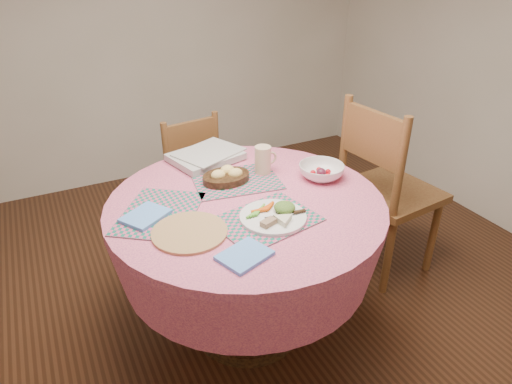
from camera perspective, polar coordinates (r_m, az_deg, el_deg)
ground at (r=2.48m, az=-1.07°, el=-16.26°), size 4.00×4.00×0.00m
dining_table at (r=2.13m, az=-1.21°, el=-5.60°), size 1.24×1.24×0.75m
chair_right at (r=2.66m, az=15.79°, el=0.59°), size 0.51×0.53×1.05m
chair_back at (r=2.95m, az=-8.85°, el=2.20°), size 0.46×0.44×0.88m
placemat_front at (r=1.88m, az=1.26°, el=-3.52°), size 0.45×0.37×0.01m
placemat_left at (r=1.97m, az=-11.96°, el=-2.59°), size 0.48×0.50×0.01m
placemat_back at (r=2.19m, az=-2.45°, el=1.42°), size 0.44×0.36×0.01m
wicker_trivet at (r=1.82m, az=-8.30°, el=-5.00°), size 0.30×0.30×0.01m
napkin_near at (r=1.67m, az=-1.44°, el=-7.94°), size 0.22×0.19×0.01m
napkin_far at (r=1.94m, az=-13.65°, el=-2.91°), size 0.23×0.21×0.01m
dinner_plate at (r=1.88m, az=2.41°, el=-2.94°), size 0.28×0.28×0.05m
bread_bowl at (r=2.17m, az=-3.73°, el=2.03°), size 0.23×0.23×0.08m
latte_mug at (r=2.23m, az=0.92°, el=4.07°), size 0.12×0.08×0.14m
fruit_bowl at (r=2.23m, az=8.17°, el=2.56°), size 0.24×0.24×0.07m
newspaper_stack at (r=2.40m, az=-6.25°, el=4.52°), size 0.41×0.36×0.04m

